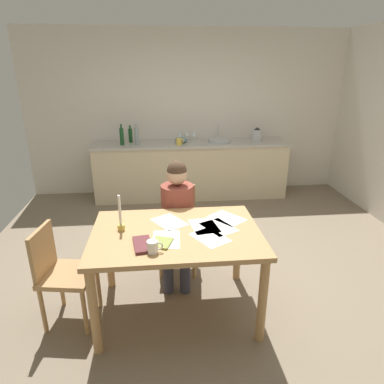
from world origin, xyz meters
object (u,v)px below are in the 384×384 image
chair_at_table (178,224)px  wine_glass_by_kettle (187,134)px  stovetop_kettle (257,135)px  chair_side_empty (61,271)px  bottle_oil (122,136)px  book_cookery (143,245)px  coffee_mug (153,247)px  bottle_wine_red (137,136)px  teacup_on_counter (179,141)px  candlestick (121,220)px  book_magazine (161,243)px  person_seated (177,214)px  wine_glass_near_sink (194,134)px  sink_unit (219,140)px  bottle_vinegar (130,135)px  dining_table (176,243)px  wine_glass_back_left (179,134)px  mixing_bowl (181,140)px

chair_at_table → wine_glass_by_kettle: size_ratio=5.73×
chair_at_table → stovetop_kettle: bearing=56.0°
chair_side_empty → bottle_oil: size_ratio=2.69×
book_cookery → wine_glass_by_kettle: (0.61, 3.15, 0.22)m
chair_side_empty → coffee_mug: bearing=-20.9°
bottle_wine_red → teacup_on_counter: size_ratio=2.61×
candlestick → book_magazine: (0.32, -0.26, -0.08)m
person_seated → wine_glass_near_sink: person_seated is taller
sink_unit → bottle_vinegar: size_ratio=1.34×
bottle_vinegar → stovetop_kettle: size_ratio=1.22×
wine_glass_near_sink → stovetop_kettle: bearing=-8.5°
book_magazine → bottle_wine_red: bottle_wine_red is taller
bottle_oil → dining_table: bearing=-76.1°
bottle_wine_red → teacup_on_counter: bearing=-5.4°
chair_at_table → stovetop_kettle: stovetop_kettle is taller
chair_at_table → chair_side_empty: chair_at_table is taller
chair_side_empty → wine_glass_near_sink: bearing=64.7°
chair_at_table → coffee_mug: (-0.24, -1.02, 0.32)m
wine_glass_back_left → teacup_on_counter: wine_glass_back_left is taller
dining_table → stovetop_kettle: bearing=62.5°
sink_unit → bottle_wine_red: bearing=-175.9°
person_seated → wine_glass_back_left: 2.41m
stovetop_kettle → person_seated: bearing=-122.4°
chair_side_empty → book_cookery: chair_side_empty is taller
dining_table → book_magazine: bearing=-123.1°
stovetop_kettle → wine_glass_by_kettle: 1.12m
coffee_mug → wine_glass_back_left: bearing=82.9°
bottle_oil → teacup_on_counter: bottle_oil is taller
sink_unit → mixing_bowl: (-0.61, -0.01, 0.02)m
dining_table → candlestick: 0.49m
chair_at_table → person_seated: size_ratio=0.74×
chair_side_empty → wine_glass_by_kettle: (1.29, 2.96, 0.54)m
book_cookery → bottle_wine_red: size_ratio=0.80×
dining_table → chair_at_table: 0.74m
bottle_oil → wine_glass_by_kettle: bottle_oil is taller
chair_side_empty → stovetop_kettle: size_ratio=3.87×
coffee_mug → mixing_bowl: 3.13m
book_magazine → book_cookery: size_ratio=0.67×
wine_glass_back_left → chair_at_table: bearing=-94.3°
chair_at_table → candlestick: candlestick is taller
book_cookery → bottle_oil: size_ratio=0.80×
mixing_bowl → wine_glass_near_sink: 0.27m
mixing_bowl → bottle_oil: bearing=-175.1°
dining_table → stovetop_kettle: size_ratio=6.23×
chair_at_table → sink_unit: size_ratio=2.45×
book_magazine → stovetop_kettle: stovetop_kettle is taller
sink_unit → candlestick: bearing=-115.4°
mixing_bowl → book_cookery: bearing=-99.5°
wine_glass_back_left → book_magazine: bearing=-96.2°
bottle_oil → stovetop_kettle: 2.13m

